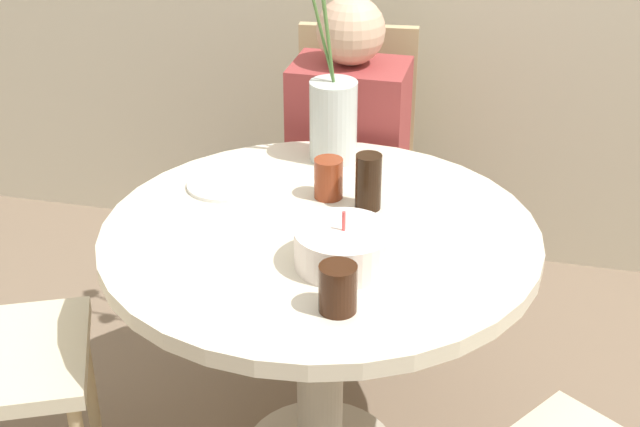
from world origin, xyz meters
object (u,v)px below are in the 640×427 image
(birthday_cake, at_px, (343,247))
(chair_right_flank, at_px, (353,154))
(side_plate, at_px, (225,184))
(drink_glass_1, at_px, (338,288))
(drink_glass_0, at_px, (328,178))
(flower_vase, at_px, (330,93))
(drink_glass_2, at_px, (368,182))
(person_woman, at_px, (348,180))

(birthday_cake, bearing_deg, chair_right_flank, 100.34)
(side_plate, xyz_separation_m, drink_glass_1, (0.40, -0.48, 0.05))
(birthday_cake, xyz_separation_m, drink_glass_0, (-0.11, 0.31, 0.01))
(chair_right_flank, bearing_deg, flower_vase, -93.33)
(flower_vase, height_order, side_plate, flower_vase)
(birthday_cake, height_order, drink_glass_0, birthday_cake)
(chair_right_flank, xyz_separation_m, birthday_cake, (0.18, -0.98, 0.23))
(drink_glass_0, distance_m, drink_glass_2, 0.11)
(drink_glass_0, distance_m, person_woman, 0.58)
(birthday_cake, height_order, flower_vase, flower_vase)
(flower_vase, relative_size, side_plate, 3.92)
(chair_right_flank, distance_m, side_plate, 0.73)
(chair_right_flank, relative_size, flower_vase, 1.21)
(flower_vase, bearing_deg, side_plate, -133.66)
(side_plate, bearing_deg, drink_glass_2, -4.48)
(chair_right_flank, relative_size, drink_glass_2, 6.64)
(drink_glass_0, xyz_separation_m, drink_glass_1, (0.13, -0.48, -0.00))
(side_plate, bearing_deg, drink_glass_0, 0.89)
(drink_glass_2, bearing_deg, person_woman, 106.54)
(birthday_cake, relative_size, drink_glass_1, 2.11)
(drink_glass_0, xyz_separation_m, drink_glass_2, (0.11, -0.03, 0.02))
(flower_vase, height_order, drink_glass_0, flower_vase)
(chair_right_flank, xyz_separation_m, side_plate, (-0.20, -0.68, 0.19))
(chair_right_flank, height_order, birthday_cake, chair_right_flank)
(birthday_cake, xyz_separation_m, drink_glass_2, (0.00, 0.27, 0.03))
(flower_vase, xyz_separation_m, person_woman, (-0.01, 0.29, -0.39))
(birthday_cake, bearing_deg, drink_glass_2, 89.72)
(birthday_cake, xyz_separation_m, flower_vase, (-0.16, 0.53, 0.15))
(chair_right_flank, height_order, drink_glass_2, chair_right_flank)
(drink_glass_1, bearing_deg, flower_vase, 104.49)
(drink_glass_0, bearing_deg, drink_glass_1, -74.64)
(birthday_cake, bearing_deg, drink_glass_0, 108.94)
(chair_right_flank, xyz_separation_m, drink_glass_1, (0.21, -1.15, 0.24))
(birthday_cake, relative_size, drink_glass_0, 2.10)
(person_woman, bearing_deg, drink_glass_1, -79.29)
(chair_right_flank, distance_m, drink_glass_0, 0.72)
(drink_glass_2, bearing_deg, drink_glass_0, 162.43)
(drink_glass_0, height_order, drink_glass_1, same)
(drink_glass_0, height_order, person_woman, person_woman)
(flower_vase, xyz_separation_m, drink_glass_1, (0.18, -0.71, -0.14))
(birthday_cake, distance_m, drink_glass_1, 0.18)
(flower_vase, distance_m, person_woman, 0.49)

